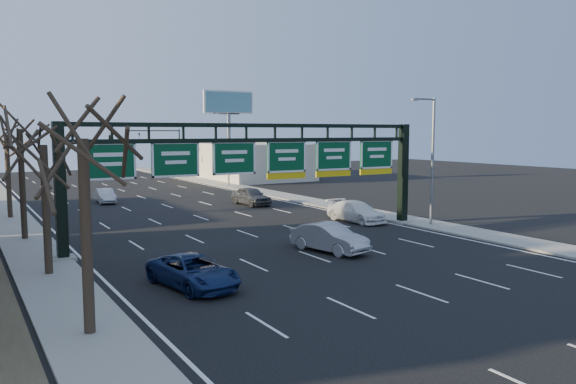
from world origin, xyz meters
TOP-DOWN VIEW (x-y plane):
  - ground at (0.00, 0.00)m, footprint 160.00×160.00m
  - sidewalk_left at (-12.80, 20.00)m, footprint 3.00×120.00m
  - sidewalk_right at (12.80, 20.00)m, footprint 3.00×120.00m
  - lane_markings at (0.00, 20.00)m, footprint 21.60×120.00m
  - sign_gantry at (0.16, 8.00)m, footprint 24.60×1.20m
  - building_right_distant at (20.00, 50.00)m, footprint 12.00×20.00m
  - tree_near at (-12.80, -4.00)m, footprint 3.60×3.60m
  - tree_gantry at (-12.80, 5.00)m, footprint 3.60×3.60m
  - tree_mid at (-12.80, 15.00)m, footprint 3.60×3.60m
  - tree_far at (-12.80, 25.00)m, footprint 3.60×3.60m
  - streetlight_near at (12.47, 6.00)m, footprint 2.15×0.22m
  - streetlight_far at (12.47, 40.00)m, footprint 2.15×0.22m
  - billboard_right at (15.00, 44.98)m, footprint 7.00×0.50m
  - traffic_signal_mast at (5.69, 55.00)m, footprint 10.16×0.54m
  - car_blue_suv at (-7.73, -0.25)m, footprint 3.14×5.29m
  - car_silver_sedan at (1.43, 2.64)m, footprint 2.67×5.02m
  - car_white_wagon at (9.20, 10.22)m, footprint 2.48×5.36m
  - car_grey_far at (6.87, 22.82)m, footprint 2.25×4.91m
  - car_silver_distant at (-4.29, 31.07)m, footprint 1.58×4.14m

SIDE VIEW (x-z plane):
  - ground at x=0.00m, z-range 0.00..0.00m
  - lane_markings at x=0.00m, z-range 0.00..0.01m
  - sidewalk_left at x=-12.80m, z-range 0.00..0.12m
  - sidewalk_right at x=12.80m, z-range 0.00..0.12m
  - car_silver_distant at x=-4.29m, z-range 0.00..1.35m
  - car_blue_suv at x=-7.73m, z-range 0.00..1.38m
  - car_white_wagon at x=9.20m, z-range 0.00..1.52m
  - car_silver_sedan at x=1.43m, z-range 0.00..1.57m
  - car_grey_far at x=6.87m, z-range 0.00..1.63m
  - building_right_distant at x=20.00m, z-range 0.00..5.00m
  - sign_gantry at x=0.16m, z-range 1.03..8.23m
  - streetlight_near at x=12.47m, z-range 0.58..9.58m
  - streetlight_far at x=12.47m, z-range 0.58..9.58m
  - traffic_signal_mast at x=5.69m, z-range 2.00..9.00m
  - tree_gantry at x=-12.80m, z-range 2.87..11.35m
  - tree_near at x=-12.80m, z-range 3.05..11.91m
  - tree_far at x=-12.80m, z-range 3.05..11.91m
  - tree_mid at x=-12.80m, z-range 3.23..12.47m
  - billboard_right at x=15.00m, z-range 3.06..15.06m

